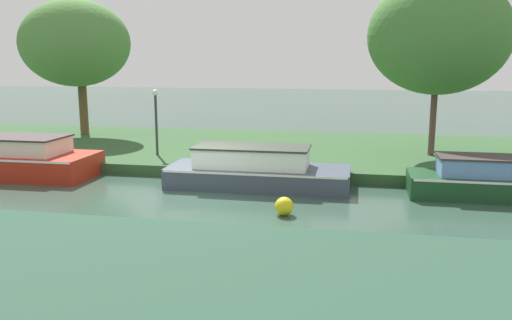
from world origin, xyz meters
TOP-DOWN VIEW (x-y plane):
  - ground_plane at (0.00, 0.00)m, footprint 120.00×120.00m
  - riverbank_far at (0.00, 7.00)m, footprint 72.00×10.00m
  - slate_narrowboat at (1.58, 1.20)m, footprint 5.96×2.10m
  - red_cruiser at (-6.79, 1.20)m, footprint 4.57×2.38m
  - willow_tree_left at (-8.88, 8.54)m, footprint 5.60×4.09m
  - willow_tree_centre at (7.72, 5.90)m, footprint 5.36×4.36m
  - lamp_post at (-3.00, 4.07)m, footprint 0.24×0.24m
  - mooring_post_near at (-8.33, 2.79)m, footprint 0.15×0.15m
  - channel_buoy at (2.92, -1.82)m, footprint 0.51×0.51m

SIDE VIEW (x-z plane):
  - ground_plane at x=0.00m, z-range 0.00..0.00m
  - riverbank_far at x=0.00m, z-range 0.00..0.40m
  - channel_buoy at x=2.92m, z-range 0.00..0.51m
  - slate_narrowboat at x=1.58m, z-range -0.12..1.24m
  - red_cruiser at x=-6.79m, z-range -0.09..1.36m
  - mooring_post_near at x=-8.33m, z-range 0.40..0.99m
  - lamp_post at x=-3.00m, z-range 0.76..3.36m
  - willow_tree_left at x=-8.88m, z-range 1.60..8.22m
  - willow_tree_centre at x=7.72m, z-range 1.59..8.48m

